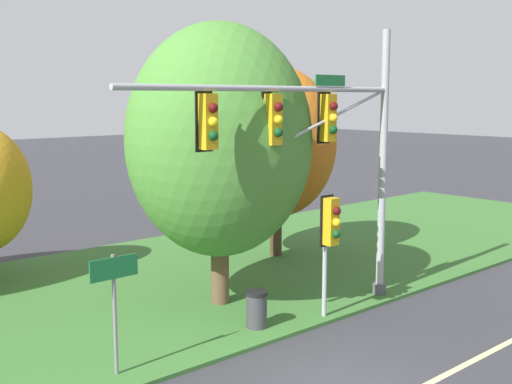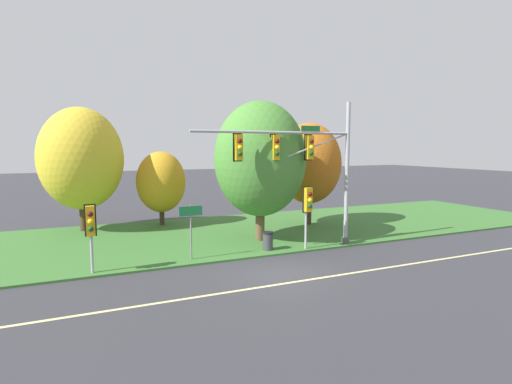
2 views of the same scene
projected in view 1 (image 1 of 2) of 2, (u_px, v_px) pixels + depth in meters
grass_verge at (126, 292)px, 19.12m from camera, size 48.00×11.50×0.10m
traffic_signal_mast at (320, 139)px, 16.43m from camera, size 8.79×0.49×7.58m
pedestrian_signal_further_along at (330, 229)px, 16.47m from camera, size 0.46×0.55×3.24m
route_sign_post at (114, 293)px, 13.13m from camera, size 1.09×0.08×2.56m
tree_behind_signpost at (219, 141)px, 17.37m from camera, size 5.07×5.07×7.72m
tree_mid_verge at (276, 143)px, 22.84m from camera, size 4.30×4.30×6.82m
trash_bin at (257, 309)px, 16.03m from camera, size 0.56×0.56×0.93m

